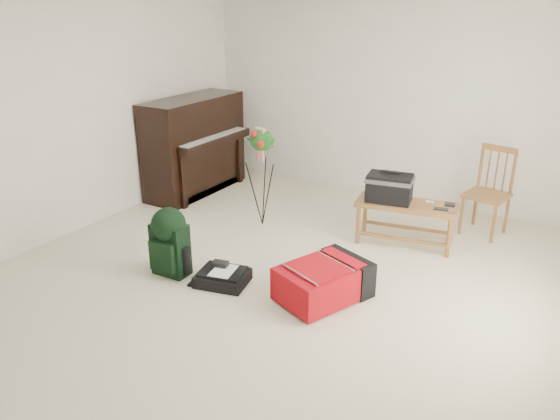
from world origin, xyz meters
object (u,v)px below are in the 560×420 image
Objects in this scene: dining_chair at (488,193)px; red_suitcase at (326,279)px; bench at (395,192)px; piano at (195,147)px; green_backpack at (169,238)px; black_duffel at (223,277)px; flower_stand at (262,178)px.

red_suitcase is at bearing -101.16° from dining_chair.
bench is at bearing -125.27° from dining_chair.
piano is at bearing 165.84° from bench.
bench is 2.35m from green_backpack.
piano is 1.39× the size of bench.
piano is 2.68m from black_duffel.
red_suitcase is at bearing 4.35° from black_duffel.
green_backpack is at bearing -56.70° from piano.
bench is at bearing 46.32° from black_duffel.
dining_chair is at bearing 33.77° from bench.
black_duffel is (-1.00, -1.68, -0.49)m from bench.
piano reaches higher than green_backpack.
black_duffel is at bearing 8.40° from green_backpack.
piano is at bearing -160.47° from dining_chair.
piano reaches higher than flower_stand.
flower_stand is (0.08, 1.45, 0.20)m from green_backpack.
flower_stand reaches higher than black_duffel.
flower_stand reaches higher than red_suitcase.
bench is at bearing 107.83° from red_suitcase.
piano reaches higher than dining_chair.
dining_chair is at bearing 8.62° from piano.
green_backpack is at bearing -143.72° from red_suitcase.
piano is 3.20m from red_suitcase.
green_backpack is (-2.31, -2.53, -0.10)m from dining_chair.
green_backpack is 0.57× the size of flower_stand.
piano is 1.56× the size of dining_chair.
red_suitcase is 1.77× the size of black_duffel.
piano reaches higher than black_duffel.
bench reaches higher than black_duffel.
red_suitcase is at bearing -25.89° from flower_stand.
dining_chair is 0.83× the size of flower_stand.
black_duffel is (-0.91, -0.28, -0.10)m from red_suitcase.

